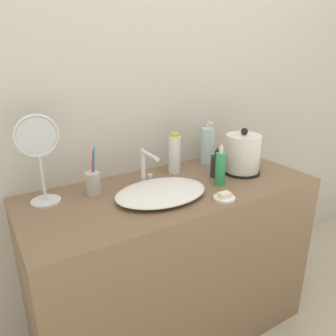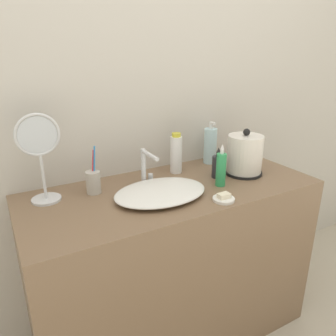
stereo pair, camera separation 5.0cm
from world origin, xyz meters
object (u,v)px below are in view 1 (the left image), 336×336
Objects in this scene: electric_kettle at (242,155)px; hand_cream_bottle at (216,165)px; faucet at (146,165)px; mouthwash_bottle at (220,168)px; shampoo_bottle at (175,154)px; vanity_mirror at (39,154)px; lotion_bottle at (207,145)px; toothbrush_cup at (93,183)px.

hand_cream_bottle is (-0.14, 0.02, -0.04)m from electric_kettle.
faucet is 0.33m from mouthwash_bottle.
shampoo_bottle is 0.21m from hand_cream_bottle.
shampoo_bottle is (0.20, 0.07, 0.00)m from faucet.
mouthwash_bottle is 0.76m from vanity_mirror.
lotion_bottle reaches higher than shampoo_bottle.
shampoo_bottle reaches higher than faucet.
lotion_bottle is 1.16× the size of mouthwash_bottle.
faucet is at bearing -165.95° from lotion_bottle.
vanity_mirror reaches higher than mouthwash_bottle.
toothbrush_cup is at bearing 173.03° from faucet.
lotion_bottle reaches higher than faucet.
mouthwash_bottle is 0.54× the size of vanity_mirror.
electric_kettle is 1.08× the size of toothbrush_cup.
vanity_mirror reaches higher than shampoo_bottle.
lotion_bottle is at bearing 3.71° from vanity_mirror.
electric_kettle is at bearing -10.83° from toothbrush_cup.
shampoo_bottle is 0.26m from mouthwash_bottle.
faucet is 0.24m from toothbrush_cup.
shampoo_bottle is at bearing 110.25° from mouthwash_bottle.
hand_cream_bottle is at bearing 170.36° from electric_kettle.
hand_cream_bottle is at bearing -13.99° from faucet.
shampoo_bottle is 1.36× the size of hand_cream_bottle.
shampoo_bottle is at bearing 5.56° from toothbrush_cup.
mouthwash_bottle reaches higher than faucet.
toothbrush_cup is 1.43× the size of hand_cream_bottle.
toothbrush_cup is at bearing -6.69° from vanity_mirror.
hand_cream_bottle is at bearing -116.02° from lotion_bottle.
mouthwash_bottle is (0.53, -0.20, 0.03)m from toothbrush_cup.
shampoo_bottle is at bearing -171.19° from lotion_bottle.
vanity_mirror is at bearing 169.98° from hand_cream_bottle.
faucet is 0.82× the size of shampoo_bottle.
faucet is 0.45m from vanity_mirror.
toothbrush_cup is 0.44m from shampoo_bottle.
electric_kettle is at bearing -9.64° from hand_cream_bottle.
vanity_mirror is (-0.86, -0.06, 0.11)m from lotion_bottle.
electric_kettle reaches higher than mouthwash_bottle.
shampoo_bottle is 0.64m from vanity_mirror.
toothbrush_cup reaches higher than hand_cream_bottle.
lotion_bottle is (0.43, 0.11, 0.00)m from faucet.
lotion_bottle is 0.32m from mouthwash_bottle.
vanity_mirror reaches higher than lotion_bottle.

